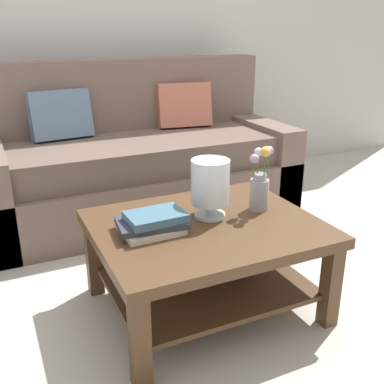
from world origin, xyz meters
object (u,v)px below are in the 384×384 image
coffee_table (206,247)px  book_stack_main (153,223)px  couch (138,163)px  flower_pitcher (260,185)px  glass_hurricane_vase (210,184)px

coffee_table → book_stack_main: bearing=176.5°
couch → coffee_table: size_ratio=2.13×
book_stack_main → flower_pitcher: (0.55, 0.02, 0.08)m
couch → flower_pitcher: 1.29m
couch → flower_pitcher: size_ratio=6.62×
coffee_table → flower_pitcher: (0.30, 0.04, 0.25)m
coffee_table → glass_hurricane_vase: 0.30m
coffee_table → flower_pitcher: 0.39m
couch → flower_pitcher: bearing=-81.1°
coffee_table → glass_hurricane_vase: size_ratio=3.65×
flower_pitcher → book_stack_main: bearing=-177.9°
glass_hurricane_vase → book_stack_main: bearing=-171.5°
book_stack_main → glass_hurricane_vase: 0.33m
couch → coffee_table: couch is taller
book_stack_main → glass_hurricane_vase: (0.30, 0.04, 0.12)m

